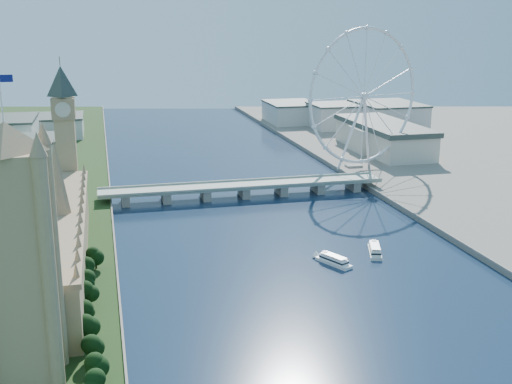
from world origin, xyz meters
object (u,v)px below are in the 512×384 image
object	(u,v)px
victoria_tower	(16,250)
london_eye	(364,97)
tour_boat_far	(375,254)
tour_boat_near	(334,264)

from	to	relation	value
victoria_tower	london_eye	size ratio (longest dim) A/B	0.90
london_eye	victoria_tower	bearing A→B (deg)	-130.35
victoria_tower	london_eye	world-z (taller)	london_eye
victoria_tower	tour_boat_far	world-z (taller)	victoria_tower
london_eye	tour_boat_near	world-z (taller)	london_eye
london_eye	tour_boat_far	xyz separation A→B (m)	(-73.57, -197.30, -67.52)
london_eye	tour_boat_near	distance (m)	241.03
tour_boat_near	tour_boat_far	bearing A→B (deg)	-6.97
london_eye	tour_boat_far	distance (m)	221.13
tour_boat_near	tour_boat_far	xyz separation A→B (m)	(29.07, 10.07, 0.00)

